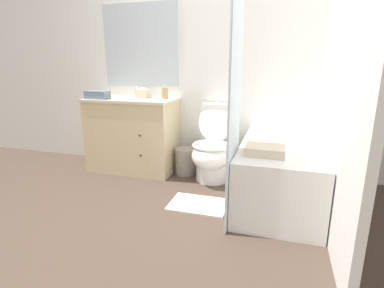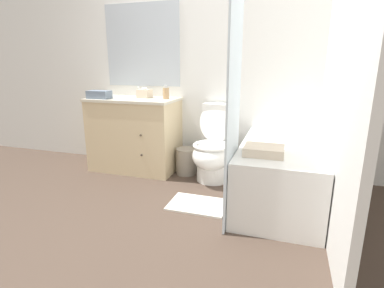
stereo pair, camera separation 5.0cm
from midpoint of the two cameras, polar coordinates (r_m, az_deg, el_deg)
name	(u,v)px [view 1 (the left image)]	position (r m, az deg, el deg)	size (l,w,h in m)	color
ground_plane	(153,227)	(2.42, -7.99, -15.40)	(14.00, 14.00, 0.00)	#47382D
wall_back	(203,61)	(3.48, 1.62, 15.55)	(8.00, 0.06, 2.50)	silver
wall_right	(339,60)	(2.64, 25.75, 14.27)	(0.05, 2.45, 2.50)	silver
vanity_cabinet	(134,134)	(3.57, -11.43, 1.97)	(1.00, 0.59, 0.84)	beige
sink_faucet	(140,93)	(3.68, -10.29, 9.46)	(0.14, 0.12, 0.12)	silver
toilet	(213,149)	(3.20, 3.56, -1.05)	(0.40, 0.64, 0.83)	white
bathtub	(279,172)	(2.82, 15.76, -5.18)	(0.68, 1.35, 0.54)	white
shower_curtain	(235,100)	(2.23, 7.52, 8.34)	(0.01, 0.50, 1.92)	silver
wastebasket	(185,161)	(3.41, -1.73, -3.30)	(0.23, 0.23, 0.30)	gray
tissue_box	(143,93)	(3.52, -9.71, 9.49)	(0.14, 0.15, 0.12)	beige
soap_dispenser	(165,93)	(3.36, -5.64, 9.66)	(0.07, 0.07, 0.15)	tan
hand_towel_folded	(98,95)	(3.53, -17.95, 8.91)	(0.25, 0.14, 0.09)	slate
bath_towel_folded	(265,150)	(2.39, 13.10, -1.12)	(0.30, 0.25, 0.07)	beige
bath_mat	(198,205)	(2.72, 0.68, -11.46)	(0.51, 0.36, 0.02)	silver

